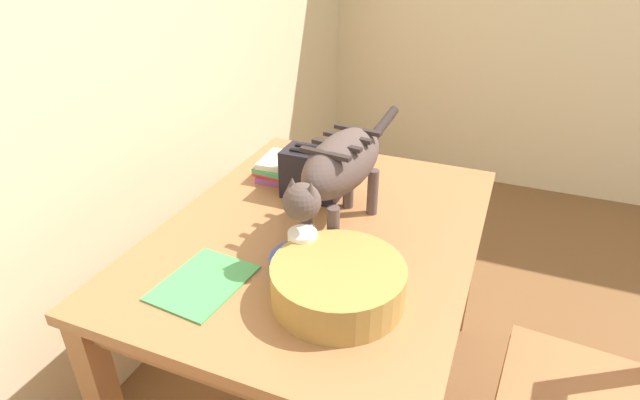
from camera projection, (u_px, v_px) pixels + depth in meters
wall_rear at (68, 49)px, 1.51m from camera, size 5.04×0.11×2.50m
dining_table at (320, 251)px, 1.62m from camera, size 1.25×0.95×0.74m
cat at (340, 167)px, 1.45m from camera, size 0.68×0.21×0.31m
saucer_bowl at (303, 262)px, 1.39m from camera, size 0.19×0.19×0.03m
coffee_mug at (303, 244)px, 1.36m from camera, size 0.12×0.08×0.08m
magazine at (203, 283)px, 1.33m from camera, size 0.27×0.22×0.01m
book_stack at (279, 167)px, 1.87m from camera, size 0.19×0.15×0.08m
wicker_basket at (338, 282)px, 1.25m from camera, size 0.34×0.34×0.10m
toaster at (312, 174)px, 1.72m from camera, size 0.12×0.20×0.18m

